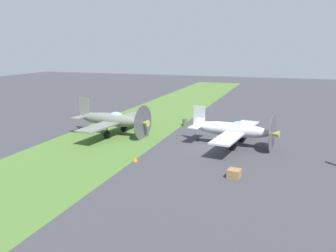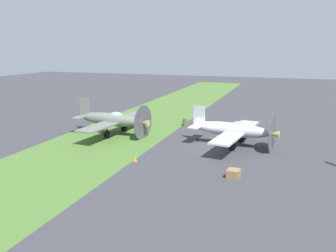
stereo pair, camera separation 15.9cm
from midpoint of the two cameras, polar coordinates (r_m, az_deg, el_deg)
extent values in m
plane|color=#38383D|center=(35.38, 6.02, -3.01)|extent=(160.00, 160.00, 0.00)
cube|color=#476B2D|center=(38.84, -8.87, -1.66)|extent=(120.00, 11.00, 0.01)
ellipsoid|color=#B2B7BC|center=(35.09, 10.07, -0.55)|extent=(2.42, 7.69, 1.38)
cube|color=#B2B7BC|center=(35.01, 10.75, -0.89)|extent=(10.84, 3.36, 0.16)
cube|color=#B2B7BC|center=(35.99, 4.87, 1.56)|extent=(0.28, 1.23, 2.11)
cube|color=#B2B7BC|center=(36.17, 4.85, 0.18)|extent=(3.67, 1.49, 0.11)
cone|color=#B7B24C|center=(34.19, 16.59, -1.24)|extent=(0.81, 0.87, 0.71)
cylinder|color=#4C4C51|center=(34.23, 16.22, -1.20)|extent=(3.53, 0.54, 3.56)
ellipsoid|color=#8CB2C6|center=(34.80, 11.15, 0.11)|extent=(0.99, 1.65, 0.78)
cylinder|color=black|center=(36.75, 11.56, -2.00)|extent=(0.35, 0.78, 0.76)
cylinder|color=black|center=(36.62, 11.60, -1.19)|extent=(0.13, 0.13, 1.07)
cylinder|color=black|center=(33.75, 10.09, -3.25)|extent=(0.35, 0.78, 0.76)
cylinder|color=black|center=(33.60, 10.12, -2.38)|extent=(0.13, 0.13, 1.07)
cylinder|color=black|center=(36.58, 4.64, -2.17)|extent=(0.18, 0.37, 0.36)
ellipsoid|color=slate|center=(39.43, -9.19, 1.03)|extent=(2.30, 7.94, 1.43)
cube|color=slate|center=(39.21, -8.62, 0.72)|extent=(11.21, 3.18, 0.16)
cube|color=slate|center=(41.34, -13.33, 2.85)|extent=(0.26, 1.27, 2.19)
cube|color=slate|center=(41.50, -13.27, 1.60)|extent=(3.78, 1.44, 0.12)
cone|color=#B7B24C|center=(37.25, -3.83, 0.48)|extent=(0.82, 0.88, 0.74)
cylinder|color=#4C4C51|center=(37.36, -4.14, 0.51)|extent=(3.67, 0.46, 3.69)
ellipsoid|color=#8CB2C6|center=(38.95, -8.37, 1.66)|extent=(0.98, 1.69, 0.81)
cylinder|color=black|center=(40.75, -7.13, -0.37)|extent=(0.34, 0.81, 0.78)
cylinder|color=black|center=(40.63, -7.15, 0.39)|extent=(0.14, 0.14, 1.11)
cylinder|color=black|center=(38.05, -9.81, -1.40)|extent=(0.34, 0.81, 0.78)
cylinder|color=black|center=(37.93, -9.85, -0.58)|extent=(0.14, 0.14, 1.11)
cylinder|color=black|center=(41.90, -13.28, -0.54)|extent=(0.18, 0.38, 0.37)
cylinder|color=#476633|center=(43.39, 2.60, 0.60)|extent=(0.60, 0.60, 0.90)
cube|color=olive|center=(27.02, 10.35, -7.47)|extent=(1.02, 1.02, 0.64)
cone|color=orange|center=(30.32, -5.38, -5.26)|extent=(0.36, 0.36, 0.44)
camera|label=1|loc=(0.08, -90.12, -0.03)|focal=38.16mm
camera|label=2|loc=(0.08, 89.88, 0.03)|focal=38.16mm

